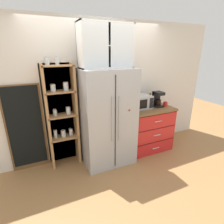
% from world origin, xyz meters
% --- Properties ---
extents(ground_plane, '(10.81, 10.81, 0.00)m').
position_xyz_m(ground_plane, '(0.00, 0.00, 0.00)').
color(ground_plane, '#9E7042').
extents(wall_back_cream, '(5.10, 0.10, 2.55)m').
position_xyz_m(wall_back_cream, '(0.00, 0.40, 1.27)').
color(wall_back_cream, silver).
rests_on(wall_back_cream, ground).
extents(refrigerator, '(0.91, 0.73, 1.74)m').
position_xyz_m(refrigerator, '(0.00, -0.00, 0.87)').
color(refrigerator, '#ADAFB5').
rests_on(refrigerator, ground).
extents(pantry_shelf_column, '(0.56, 0.31, 1.93)m').
position_xyz_m(pantry_shelf_column, '(-0.75, 0.28, 0.96)').
color(pantry_shelf_column, brown).
rests_on(pantry_shelf_column, ground).
extents(counter_cabinet, '(0.94, 0.64, 0.92)m').
position_xyz_m(counter_cabinet, '(0.95, 0.04, 0.46)').
color(counter_cabinet, red).
rests_on(counter_cabinet, ground).
extents(microwave, '(0.44, 0.33, 0.26)m').
position_xyz_m(microwave, '(0.74, 0.09, 1.05)').
color(microwave, '#ADAFB5').
rests_on(microwave, counter_cabinet).
extents(coffee_maker, '(0.17, 0.20, 0.31)m').
position_xyz_m(coffee_maker, '(1.14, 0.05, 1.07)').
color(coffee_maker, black).
rests_on(coffee_maker, counter_cabinet).
extents(mug_red, '(0.11, 0.08, 0.09)m').
position_xyz_m(mug_red, '(1.30, -0.02, 0.96)').
color(mug_red, red).
rests_on(mug_red, counter_cabinet).
extents(bottle_amber, '(0.07, 0.07, 0.30)m').
position_xyz_m(bottle_amber, '(0.95, 0.04, 1.05)').
color(bottle_amber, brown).
rests_on(bottle_amber, counter_cabinet).
extents(upper_cabinet, '(0.87, 0.32, 0.68)m').
position_xyz_m(upper_cabinet, '(0.00, 0.04, 2.08)').
color(upper_cabinet, silver).
rests_on(upper_cabinet, refrigerator).
extents(chalkboard_menu, '(0.60, 0.04, 1.51)m').
position_xyz_m(chalkboard_menu, '(-1.35, 0.33, 0.76)').
color(chalkboard_menu, brown).
rests_on(chalkboard_menu, ground).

